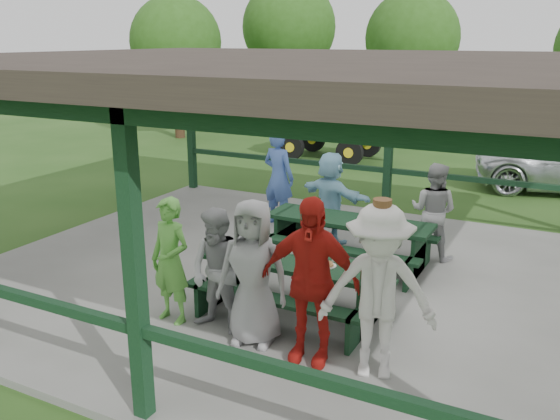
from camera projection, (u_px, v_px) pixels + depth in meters
The scene contains 18 objects.
ground at pixel (309, 283), 8.98m from camera, with size 90.00×90.00×0.00m, color #254A17.
concrete_slab at pixel (309, 280), 8.97m from camera, with size 10.00×8.00×0.10m, color slate.
pavilion_structure at pixel (312, 69), 8.09m from camera, with size 10.60×8.60×3.24m.
picnic_table_near at pixel (292, 280), 7.66m from camera, with size 2.42×1.39×0.75m.
picnic_table_far at pixel (348, 235), 9.36m from camera, with size 2.60×1.39×0.75m.
table_setting at pixel (302, 258), 7.53m from camera, with size 2.39×0.45×0.10m.
contestant_green at pixel (171, 261), 7.38m from camera, with size 0.59×0.39×1.62m, color #54A23C.
contestant_grey_left at pixel (219, 272), 7.11m from camera, with size 0.76×0.59×1.56m, color #959597.
contestant_grey_mid at pixel (253, 273), 6.83m from camera, with size 0.85×0.56×1.75m, color gray.
contestant_red at pixel (310, 280), 6.43m from camera, with size 1.11×0.46×1.90m, color #B21B14.
contestant_white_fedora at pixel (378, 292), 6.13m from camera, with size 1.37×1.02×1.95m.
spectator_lblue at pixel (330, 197), 10.30m from camera, with size 1.49×0.48×1.61m, color #94CBE5.
spectator_blue at pixel (279, 177), 11.28m from camera, with size 0.67×0.44×1.84m, color #4261AD.
spectator_grey at pixel (433, 211), 9.56m from camera, with size 0.77×0.60×1.58m, color #949496.
farm_trailer at pixel (331, 136), 18.02m from camera, with size 4.04×1.82×1.41m.
tree_far_left at pixel (289, 28), 23.58m from camera, with size 3.73×3.73×5.82m.
tree_left at pixel (412, 38), 21.12m from camera, with size 3.35×3.35×5.23m.
tree_edge_left at pixel (176, 42), 20.98m from camera, with size 3.22×3.22×5.04m.
Camera 1 is at (3.41, -7.58, 3.59)m, focal length 38.00 mm.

